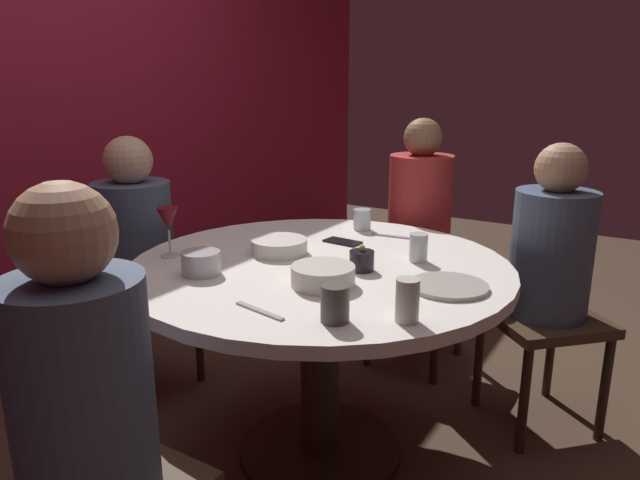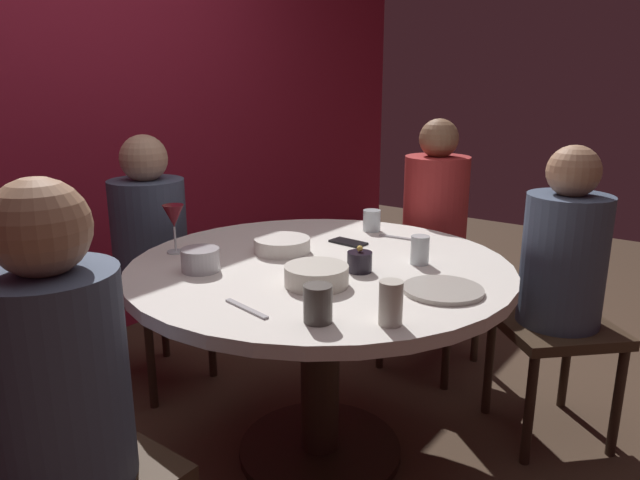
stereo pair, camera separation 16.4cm
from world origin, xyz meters
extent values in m
plane|color=#4C3828|center=(0.00, 0.00, 0.00)|extent=(8.00, 8.00, 0.00)
cube|color=maroon|center=(0.00, 1.61, 1.30)|extent=(6.00, 0.10, 2.60)
cylinder|color=white|center=(0.00, 0.00, 0.72)|extent=(1.30, 1.30, 0.04)
cylinder|color=#332319|center=(0.00, 0.00, 0.35)|extent=(0.14, 0.14, 0.70)
cylinder|color=#2D2116|center=(0.00, 0.00, 0.01)|extent=(0.60, 0.60, 0.03)
cylinder|color=#475670|center=(-0.95, 0.00, 0.72)|extent=(0.29, 0.29, 0.49)
sphere|color=tan|center=(-0.95, 0.00, 1.06)|extent=(0.21, 0.21, 0.21)
cube|color=#3F2D1E|center=(0.00, 0.92, 0.45)|extent=(0.40, 0.40, 0.04)
cylinder|color=#475670|center=(0.00, 0.92, 0.70)|extent=(0.32, 0.32, 0.47)
sphere|color=tan|center=(0.00, 0.92, 1.03)|extent=(0.20, 0.20, 0.20)
cylinder|color=#332319|center=(-0.17, 1.09, 0.21)|extent=(0.04, 0.04, 0.43)
cylinder|color=#332319|center=(-0.17, 0.75, 0.21)|extent=(0.04, 0.04, 0.43)
cylinder|color=#332319|center=(0.17, 1.09, 0.21)|extent=(0.04, 0.04, 0.43)
cylinder|color=#332319|center=(0.17, 0.75, 0.21)|extent=(0.04, 0.04, 0.43)
cube|color=#3F2D1E|center=(0.88, 0.00, 0.45)|extent=(0.40, 0.40, 0.04)
cylinder|color=#B22D2D|center=(0.88, 0.00, 0.74)|extent=(0.29, 0.29, 0.55)
sphere|color=#8C6647|center=(0.88, 0.00, 1.10)|extent=(0.17, 0.17, 0.17)
cylinder|color=#332319|center=(1.05, 0.17, 0.21)|extent=(0.04, 0.04, 0.43)
cylinder|color=#332319|center=(0.71, 0.17, 0.21)|extent=(0.04, 0.04, 0.43)
cylinder|color=#332319|center=(1.05, -0.17, 0.21)|extent=(0.04, 0.04, 0.43)
cylinder|color=#332319|center=(0.71, -0.17, 0.21)|extent=(0.04, 0.04, 0.43)
cube|color=#3F2D1E|center=(0.63, -0.63, 0.45)|extent=(0.57, 0.57, 0.04)
cylinder|color=#475670|center=(0.63, -0.63, 0.71)|extent=(0.42, 0.42, 0.48)
sphere|color=tan|center=(0.63, -0.63, 1.04)|extent=(0.19, 0.19, 0.19)
cylinder|color=#332319|center=(0.87, -0.63, 0.21)|extent=(0.04, 0.04, 0.43)
cylinder|color=#332319|center=(0.63, -0.39, 0.21)|extent=(0.04, 0.04, 0.43)
cylinder|color=#332319|center=(0.63, -0.87, 0.21)|extent=(0.04, 0.04, 0.43)
cylinder|color=#332319|center=(0.39, -0.63, 0.21)|extent=(0.04, 0.04, 0.43)
cylinder|color=black|center=(0.00, -0.16, 0.78)|extent=(0.08, 0.08, 0.07)
sphere|color=#F9D159|center=(0.00, -0.16, 0.82)|extent=(0.02, 0.02, 0.02)
cylinder|color=silver|center=(-0.22, 0.49, 0.75)|extent=(0.06, 0.06, 0.01)
cylinder|color=silver|center=(-0.22, 0.49, 0.79)|extent=(0.01, 0.01, 0.09)
cone|color=maroon|center=(-0.22, 0.49, 0.88)|extent=(0.08, 0.08, 0.08)
cylinder|color=#B2ADA3|center=(-0.01, -0.46, 0.75)|extent=(0.24, 0.24, 0.01)
cube|color=black|center=(0.26, 0.06, 0.75)|extent=(0.08, 0.14, 0.01)
cylinder|color=#B7B7BC|center=(-0.30, 0.26, 0.78)|extent=(0.13, 0.13, 0.07)
cylinder|color=silver|center=(0.02, 0.18, 0.77)|extent=(0.20, 0.20, 0.05)
cylinder|color=beige|center=(-0.19, -0.13, 0.77)|extent=(0.20, 0.20, 0.06)
cylinder|color=beige|center=(-0.31, -0.45, 0.80)|extent=(0.06, 0.06, 0.12)
cylinder|color=silver|center=(0.48, 0.09, 0.79)|extent=(0.07, 0.07, 0.09)
cylinder|color=#4C4742|center=(-0.41, -0.30, 0.79)|extent=(0.07, 0.07, 0.10)
cylinder|color=silver|center=(0.19, -0.28, 0.79)|extent=(0.06, 0.06, 0.10)
cube|color=#B7B7BC|center=(-0.46, -0.09, 0.75)|extent=(0.05, 0.18, 0.01)
cube|color=#B7B7BC|center=(0.44, -0.07, 0.75)|extent=(0.03, 0.18, 0.01)
camera|label=1|loc=(-1.61, -1.00, 1.34)|focal=32.75mm
camera|label=2|loc=(-1.52, -1.13, 1.34)|focal=32.75mm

